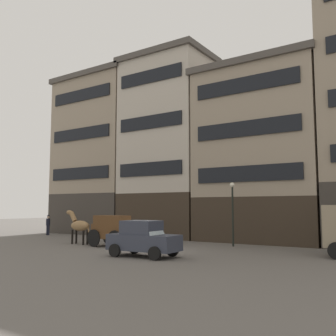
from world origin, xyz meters
The scene contains 9 objects.
ground_plane centered at (0.00, 0.00, 0.00)m, with size 120.00×120.00×0.00m, color #605B56.
building_far_left centered at (-13.13, 9.44, 7.74)m, with size 9.10×5.76×15.38m.
building_center_left centered at (-5.02, 9.44, 7.90)m, with size 7.82×5.76×15.71m.
building_center_right centered at (3.30, 9.44, 6.62)m, with size 9.52×5.76×13.15m.
cargo_wagon centered at (-3.44, 0.58, 1.15)m, with size 2.93×1.56×1.98m.
draft_horse centered at (-6.39, 0.58, 1.27)m, with size 2.35×0.64×2.30m.
sedan_dark centered at (1.30, -2.19, 0.91)m, with size 3.78×2.02×1.83m.
pedestrian_officer centered at (-15.05, 4.94, 0.98)m, with size 0.49×0.49×1.79m.
streetlamp_curbside centered at (2.95, 5.12, 2.67)m, with size 0.32×0.32×4.12m.
Camera 1 is at (13.47, -17.95, 2.53)m, focal length 41.05 mm.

